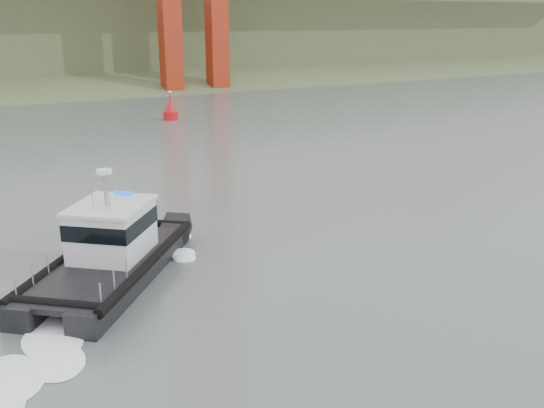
% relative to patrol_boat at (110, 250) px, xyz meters
% --- Properties ---
extents(ground, '(400.00, 400.00, 0.00)m').
position_rel_patrol_boat_xyz_m(ground, '(9.65, -7.75, -1.35)').
color(ground, '#475551').
rests_on(ground, ground).
extents(headlands, '(500.00, 105.36, 27.12)m').
position_rel_patrol_boat_xyz_m(headlands, '(9.65, 117.75, 5.70)').
color(headlands, '#3D512E').
rests_on(headlands, ground).
extents(patrol_boat, '(10.17, 11.08, 5.37)m').
position_rel_patrol_boat_xyz_m(patrol_boat, '(0.00, 0.00, 0.00)').
color(patrol_boat, black).
rests_on(patrol_boat, ground).
extents(nav_buoy, '(1.73, 1.73, 3.61)m').
position_rel_patrol_boat_xyz_m(nav_buoy, '(18.15, 42.00, -0.40)').
color(nav_buoy, '#BA0C13').
rests_on(nav_buoy, ground).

